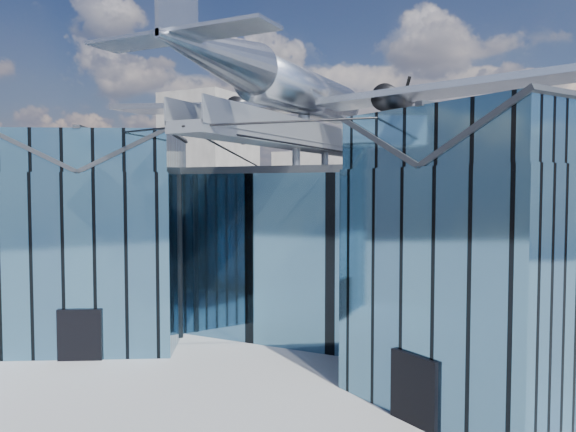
% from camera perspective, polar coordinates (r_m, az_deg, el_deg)
% --- Properties ---
extents(ground_plane, '(120.00, 120.00, 0.00)m').
position_cam_1_polar(ground_plane, '(29.44, -1.81, -14.32)').
color(ground_plane, gray).
extents(museum, '(32.88, 24.50, 17.60)m').
position_cam_1_polar(museum, '(33.48, 2.95, -2.54)').
color(museum, teal).
rests_on(museum, ground).
extents(bg_towers, '(77.00, 24.50, 26.00)m').
position_cam_1_polar(bg_towers, '(76.13, 17.73, 3.79)').
color(bg_towers, gray).
rests_on(bg_towers, ground).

